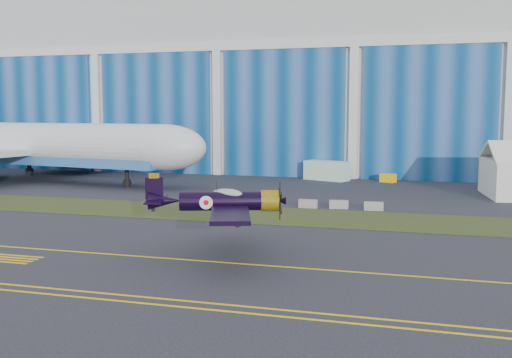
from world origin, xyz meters
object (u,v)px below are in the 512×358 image
(shipping_container, at_px, (327,171))
(tug, at_px, (388,178))
(jetliner, at_px, (18,98))
(warbird, at_px, (221,201))

(shipping_container, bearing_deg, tug, 19.93)
(jetliner, height_order, tug, jetliner)
(warbird, relative_size, shipping_container, 2.44)
(warbird, relative_size, jetliner, 0.21)
(shipping_container, distance_m, tug, 9.16)
(warbird, bearing_deg, tug, 61.63)
(warbird, distance_m, shipping_container, 49.61)
(warbird, relative_size, tug, 7.56)
(jetliner, xyz_separation_m, shipping_container, (44.44, 12.54, -10.84))
(jetliner, bearing_deg, shipping_container, 24.23)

